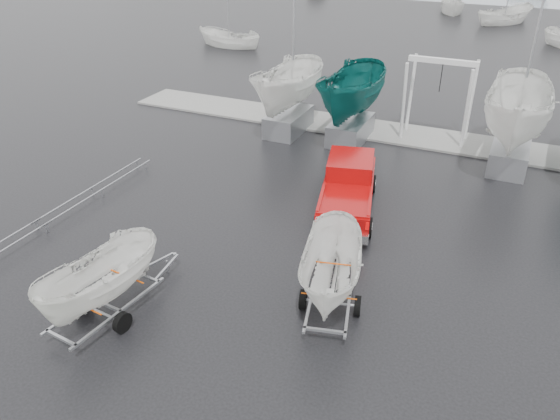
# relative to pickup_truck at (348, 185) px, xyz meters

# --- Properties ---
(ground_plane) EXTENTS (120.00, 120.00, 0.00)m
(ground_plane) POSITION_rel_pickup_truck_xyz_m (-0.64, -4.38, -0.97)
(ground_plane) COLOR black
(ground_plane) RESTS_ON ground
(dock) EXTENTS (30.00, 3.00, 0.12)m
(dock) POSITION_rel_pickup_truck_xyz_m (-0.64, 8.62, -0.92)
(dock) COLOR gray
(dock) RESTS_ON ground
(pickup_truck) EXTENTS (3.17, 5.87, 1.86)m
(pickup_truck) POSITION_rel_pickup_truck_xyz_m (0.00, 0.00, 0.00)
(pickup_truck) COLOR #970808
(pickup_truck) RESTS_ON ground
(trailer_hitched) EXTENTS (2.10, 3.78, 5.08)m
(trailer_hitched) POSITION_rel_pickup_truck_xyz_m (1.50, -6.10, 1.79)
(trailer_hitched) COLOR #96999F
(trailer_hitched) RESTS_ON ground
(trailer_parked) EXTENTS (1.83, 3.70, 4.76)m
(trailer_parked) POSITION_rel_pickup_truck_xyz_m (-4.20, -9.23, 1.62)
(trailer_parked) COLOR #96999F
(trailer_parked) RESTS_ON ground
(boat_hoist) EXTENTS (3.30, 2.18, 4.12)m
(boat_hoist) POSITION_rel_pickup_truck_xyz_m (1.71, 8.62, 1.70)
(boat_hoist) COLOR silver
(boat_hoist) RESTS_ON ground
(keelboat_0) EXTENTS (2.49, 3.20, 10.66)m
(keelboat_0) POSITION_rel_pickup_truck_xyz_m (-5.43, 6.62, 2.99)
(keelboat_0) COLOR #96999F
(keelboat_0) RESTS_ON ground
(keelboat_1) EXTENTS (2.56, 3.20, 7.91)m
(keelboat_1) POSITION_rel_pickup_truck_xyz_m (-2.10, 6.82, 3.10)
(keelboat_1) COLOR #96999F
(keelboat_1) RESTS_ON ground
(keelboat_2) EXTENTS (2.85, 3.20, 11.03)m
(keelboat_2) POSITION_rel_pickup_truck_xyz_m (5.47, 6.62, 3.56)
(keelboat_2) COLOR #96999F
(keelboat_2) RESTS_ON ground
(mast_rack_0) EXTENTS (0.56, 6.50, 0.06)m
(mast_rack_0) POSITION_rel_pickup_truck_xyz_m (-9.64, -3.38, -0.62)
(mast_rack_0) COLOR #96999F
(mast_rack_0) RESTS_ON ground
(moored_boat_0) EXTENTS (2.38, 2.32, 10.93)m
(moored_boat_0) POSITION_rel_pickup_truck_xyz_m (-18.11, 22.92, -0.96)
(moored_boat_0) COLOR white
(moored_boat_0) RESTS_ON ground
(moored_boat_1) EXTENTS (2.96, 3.01, 11.25)m
(moored_boat_1) POSITION_rel_pickup_truck_xyz_m (-3.58, 48.06, -0.96)
(moored_boat_1) COLOR white
(moored_boat_1) RESTS_ON ground
(moored_boat_7) EXTENTS (3.82, 3.83, 11.58)m
(moored_boat_7) POSITION_rel_pickup_truck_xyz_m (2.25, 43.77, -0.96)
(moored_boat_7) COLOR white
(moored_boat_7) RESTS_ON ground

